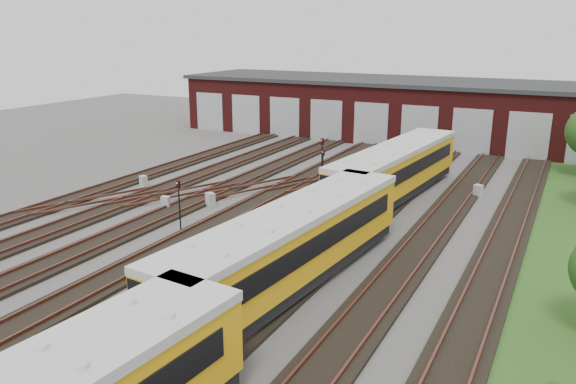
% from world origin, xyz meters
% --- Properties ---
extents(ground, '(120.00, 120.00, 0.00)m').
position_xyz_m(ground, '(0.00, 0.00, 0.00)').
color(ground, '#4C4946').
rests_on(ground, ground).
extents(track_network, '(30.40, 70.00, 0.33)m').
position_xyz_m(track_network, '(-0.17, 0.59, 0.11)').
color(track_network, black).
rests_on(track_network, ground).
extents(maintenance_shed, '(51.00, 12.50, 6.35)m').
position_xyz_m(maintenance_shed, '(-0.01, 39.97, 3.20)').
color(maintenance_shed, '#4C1313').
rests_on(maintenance_shed, ground).
extents(metro_train, '(4.54, 48.86, 3.44)m').
position_xyz_m(metro_train, '(6.00, 0.50, 2.09)').
color(metro_train, black).
rests_on(metro_train, ground).
extents(signal_mast_0, '(0.25, 0.24, 3.05)m').
position_xyz_m(signal_mast_0, '(-3.46, 4.37, 1.94)').
color(signal_mast_0, black).
rests_on(signal_mast_0, ground).
extents(signal_mast_1, '(0.24, 0.22, 2.81)m').
position_xyz_m(signal_mast_1, '(0.06, 17.28, 1.79)').
color(signal_mast_1, black).
rests_on(signal_mast_1, ground).
extents(signal_mast_2, '(0.30, 0.28, 2.95)m').
position_xyz_m(signal_mast_2, '(-1.64, 20.92, 1.91)').
color(signal_mast_2, black).
rests_on(signal_mast_2, ground).
extents(signal_mast_3, '(0.30, 0.28, 3.66)m').
position_xyz_m(signal_mast_3, '(6.26, 2.94, 2.34)').
color(signal_mast_3, black).
rests_on(signal_mast_3, ground).
extents(relay_cabinet_0, '(0.66, 0.62, 0.89)m').
position_xyz_m(relay_cabinet_0, '(-11.90, 10.74, 0.44)').
color(relay_cabinet_0, '#B7BBBD').
rests_on(relay_cabinet_0, ground).
extents(relay_cabinet_1, '(0.71, 0.66, 0.94)m').
position_xyz_m(relay_cabinet_1, '(-4.56, 9.05, 0.47)').
color(relay_cabinet_1, '#B7BBBD').
rests_on(relay_cabinet_1, ground).
extents(relay_cabinet_2, '(0.64, 0.58, 0.88)m').
position_xyz_m(relay_cabinet_2, '(-6.89, 7.21, 0.44)').
color(relay_cabinet_2, '#B7BBBD').
rests_on(relay_cabinet_2, ground).
extents(relay_cabinet_3, '(0.82, 0.75, 1.14)m').
position_xyz_m(relay_cabinet_3, '(2.36, 17.93, 0.57)').
color(relay_cabinet_3, '#B7BBBD').
rests_on(relay_cabinet_3, ground).
extents(relay_cabinet_4, '(0.69, 0.64, 0.93)m').
position_xyz_m(relay_cabinet_4, '(11.15, 19.61, 0.46)').
color(relay_cabinet_4, '#B7BBBD').
rests_on(relay_cabinet_4, ground).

